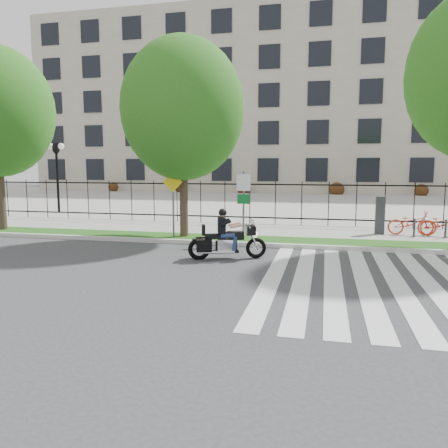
# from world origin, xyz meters

# --- Properties ---
(ground) EXTENTS (120.00, 120.00, 0.00)m
(ground) POSITION_xyz_m (0.00, 0.00, 0.00)
(ground) COLOR #333335
(ground) RESTS_ON ground
(curb) EXTENTS (60.00, 0.20, 0.15)m
(curb) POSITION_xyz_m (0.00, 4.10, 0.07)
(curb) COLOR beige
(curb) RESTS_ON ground
(grass_verge) EXTENTS (60.00, 1.50, 0.15)m
(grass_verge) POSITION_xyz_m (0.00, 4.95, 0.07)
(grass_verge) COLOR #195615
(grass_verge) RESTS_ON ground
(sidewalk) EXTENTS (60.00, 3.50, 0.15)m
(sidewalk) POSITION_xyz_m (0.00, 7.45, 0.07)
(sidewalk) COLOR #A3A099
(sidewalk) RESTS_ON ground
(plaza) EXTENTS (80.00, 34.00, 0.10)m
(plaza) POSITION_xyz_m (0.00, 25.00, 0.05)
(plaza) COLOR #A3A099
(plaza) RESTS_ON ground
(crosswalk_stripes) EXTENTS (5.70, 8.00, 0.01)m
(crosswalk_stripes) POSITION_xyz_m (4.83, 0.00, 0.01)
(crosswalk_stripes) COLOR silver
(crosswalk_stripes) RESTS_ON ground
(iron_fence) EXTENTS (30.00, 0.06, 2.00)m
(iron_fence) POSITION_xyz_m (0.00, 9.20, 1.15)
(iron_fence) COLOR black
(iron_fence) RESTS_ON sidewalk
(office_building) EXTENTS (60.00, 21.90, 20.15)m
(office_building) POSITION_xyz_m (0.00, 44.92, 9.97)
(office_building) COLOR #A99D88
(office_building) RESTS_ON ground
(lamp_post_left) EXTENTS (1.06, 0.70, 4.25)m
(lamp_post_left) POSITION_xyz_m (-12.00, 12.00, 3.21)
(lamp_post_left) COLOR black
(lamp_post_left) RESTS_ON ground
(street_tree_1) EXTENTS (4.62, 4.62, 7.46)m
(street_tree_1) POSITION_xyz_m (-1.84, 4.95, 4.94)
(street_tree_1) COLOR #35281D
(street_tree_1) RESTS_ON grass_verge
(sign_pole_regulatory) EXTENTS (0.50, 0.09, 2.50)m
(sign_pole_regulatory) POSITION_xyz_m (0.55, 4.58, 1.74)
(sign_pole_regulatory) COLOR #59595B
(sign_pole_regulatory) RESTS_ON grass_verge
(sign_pole_warning) EXTENTS (0.78, 0.09, 2.49)m
(sign_pole_warning) POSITION_xyz_m (-2.15, 4.58, 1.74)
(sign_pole_warning) COLOR #59595B
(sign_pole_warning) RESTS_ON grass_verge
(motorcycle_rider) EXTENTS (2.33, 1.17, 1.87)m
(motorcycle_rider) POSITION_xyz_m (0.55, 1.90, 0.62)
(motorcycle_rider) COLOR black
(motorcycle_rider) RESTS_ON ground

